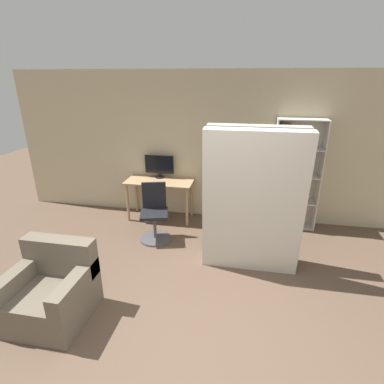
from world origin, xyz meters
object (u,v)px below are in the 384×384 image
(mattress_near, at_px, (253,205))
(monitor, at_px, (159,165))
(bookshelf, at_px, (289,174))
(office_chair, at_px, (155,217))
(armchair, at_px, (52,291))
(mattress_far, at_px, (253,197))

(mattress_near, bearing_deg, monitor, 137.76)
(bookshelf, bearing_deg, monitor, 179.25)
(monitor, distance_m, office_chair, 1.15)
(office_chair, bearing_deg, armchair, -107.95)
(bookshelf, xyz_separation_m, mattress_near, (-0.62, -1.56, 0.03))
(office_chair, xyz_separation_m, armchair, (-0.61, -1.90, -0.07))
(monitor, xyz_separation_m, mattress_far, (1.75, -1.32, -0.00))
(office_chair, xyz_separation_m, bookshelf, (2.19, 0.93, 0.58))
(monitor, distance_m, mattress_far, 2.19)
(monitor, bearing_deg, office_chair, -79.37)
(office_chair, bearing_deg, mattress_near, -21.70)
(office_chair, height_order, bookshelf, bookshelf)
(bookshelf, relative_size, mattress_far, 0.97)
(office_chair, height_order, mattress_far, mattress_far)
(armchair, bearing_deg, monitor, 81.37)
(monitor, height_order, armchair, monitor)
(monitor, relative_size, mattress_near, 0.28)
(bookshelf, bearing_deg, armchair, -134.69)
(bookshelf, height_order, armchair, bookshelf)
(armchair, bearing_deg, mattress_far, 35.31)
(office_chair, relative_size, mattress_far, 0.48)
(office_chair, relative_size, mattress_near, 0.47)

